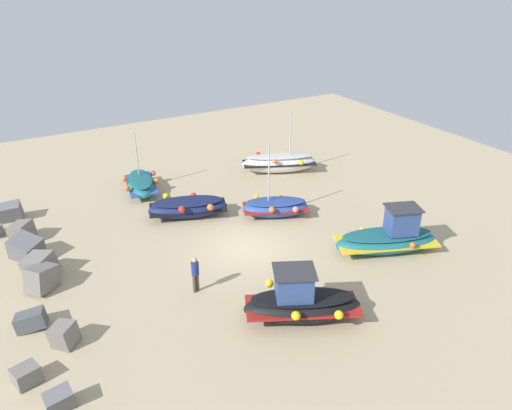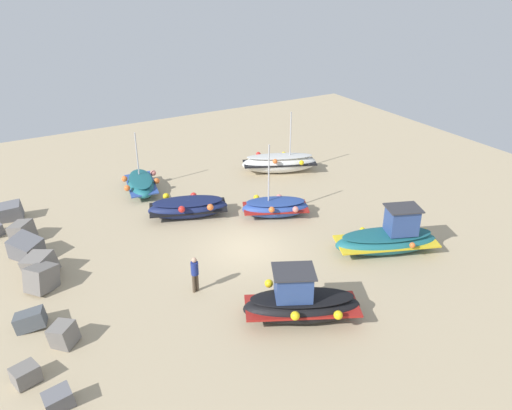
# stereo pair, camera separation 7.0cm
# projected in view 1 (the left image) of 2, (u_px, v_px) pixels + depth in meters

# --- Properties ---
(ground_plane) EXTENTS (45.95, 45.95, 0.00)m
(ground_plane) POSITION_uv_depth(u_px,v_px,m) (246.00, 248.00, 25.10)
(ground_plane) COLOR tan
(fishing_boat_0) EXTENTS (3.43, 5.13, 4.05)m
(fishing_boat_0) POSITION_uv_depth(u_px,v_px,m) (279.00, 163.00, 33.67)
(fishing_boat_0) COLOR white
(fishing_boat_0) RESTS_ON ground_plane
(fishing_boat_1) EXTENTS (3.58, 4.88, 2.25)m
(fishing_boat_1) POSITION_uv_depth(u_px,v_px,m) (301.00, 302.00, 19.93)
(fishing_boat_1) COLOR black
(fishing_boat_1) RESTS_ON ground_plane
(fishing_boat_2) EXTENTS (2.84, 3.91, 4.10)m
(fishing_boat_2) POSITION_uv_depth(u_px,v_px,m) (275.00, 207.00, 28.01)
(fishing_boat_2) COLOR #2D4C9E
(fishing_boat_2) RESTS_ON ground_plane
(fishing_boat_3) EXTENTS (3.34, 5.26, 2.32)m
(fishing_boat_3) POSITION_uv_depth(u_px,v_px,m) (389.00, 238.00, 24.56)
(fishing_boat_3) COLOR #1E6670
(fishing_boat_3) RESTS_ON ground_plane
(fishing_boat_4) EXTENTS (2.84, 4.54, 1.15)m
(fishing_boat_4) POSITION_uv_depth(u_px,v_px,m) (188.00, 207.00, 27.90)
(fishing_boat_4) COLOR navy
(fishing_boat_4) RESTS_ON ground_plane
(fishing_boat_5) EXTENTS (3.88, 2.47, 3.55)m
(fishing_boat_5) POSITION_uv_depth(u_px,v_px,m) (141.00, 184.00, 30.92)
(fishing_boat_5) COLOR #1E6670
(fishing_boat_5) RESTS_ON ground_plane
(person_walking) EXTENTS (0.32, 0.32, 1.65)m
(person_walking) POSITION_uv_depth(u_px,v_px,m) (195.00, 272.00, 21.46)
(person_walking) COLOR brown
(person_walking) RESTS_ON ground_plane
(breakwater_rocks) EXTENTS (19.80, 2.88, 1.38)m
(breakwater_rocks) POSITION_uv_depth(u_px,v_px,m) (34.00, 284.00, 21.60)
(breakwater_rocks) COLOR #4C5156
(breakwater_rocks) RESTS_ON ground_plane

